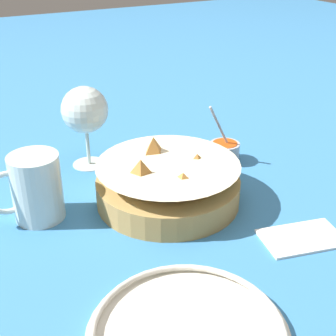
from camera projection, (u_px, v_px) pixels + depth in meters
name	position (u px, v px, depth m)	size (l,w,h in m)	color
ground_plane	(172.00, 193.00, 0.83)	(4.00, 4.00, 0.00)	teal
food_basket	(168.00, 183.00, 0.79)	(0.24, 0.24, 0.10)	#B2894C
sauce_cup	(224.00, 151.00, 0.93)	(0.07, 0.06, 0.12)	#B7B7BC
wine_glass	(85.00, 112.00, 0.88)	(0.09, 0.09, 0.16)	silver
beer_mug	(36.00, 190.00, 0.73)	(0.12, 0.08, 0.11)	silver
side_plate	(188.00, 331.00, 0.53)	(0.24, 0.24, 0.01)	silver
napkin	(302.00, 237.00, 0.70)	(0.14, 0.10, 0.01)	white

